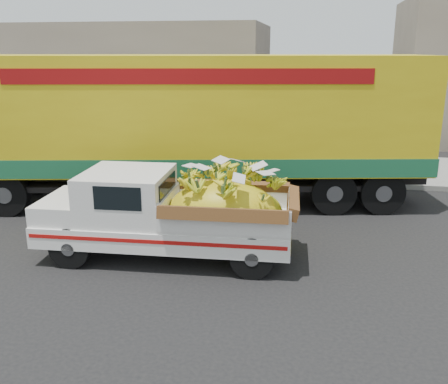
# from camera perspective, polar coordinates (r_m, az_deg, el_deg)

# --- Properties ---
(ground) EXTENTS (100.00, 100.00, 0.00)m
(ground) POSITION_cam_1_polar(r_m,az_deg,el_deg) (9.83, -10.99, -7.92)
(ground) COLOR black
(ground) RESTS_ON ground
(curb) EXTENTS (60.00, 0.25, 0.15)m
(curb) POSITION_cam_1_polar(r_m,az_deg,el_deg) (15.68, -2.50, 1.74)
(curb) COLOR gray
(curb) RESTS_ON ground
(sidewalk) EXTENTS (60.00, 4.00, 0.14)m
(sidewalk) POSITION_cam_1_polar(r_m,az_deg,el_deg) (17.68, -0.98, 3.38)
(sidewalk) COLOR gray
(sidewalk) RESTS_ON ground
(building_left) EXTENTS (18.00, 6.00, 5.00)m
(building_left) POSITION_cam_1_polar(r_m,az_deg,el_deg) (25.55, -16.52, 12.17)
(building_left) COLOR gray
(building_left) RESTS_ON ground
(pickup_truck) EXTENTS (4.92, 2.00, 1.70)m
(pickup_truck) POSITION_cam_1_polar(r_m,az_deg,el_deg) (9.61, -4.50, -2.40)
(pickup_truck) COLOR black
(pickup_truck) RESTS_ON ground
(semi_trailer) EXTENTS (12.08, 4.79, 3.80)m
(semi_trailer) POSITION_cam_1_polar(r_m,az_deg,el_deg) (12.87, -3.58, 7.87)
(semi_trailer) COLOR black
(semi_trailer) RESTS_ON ground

